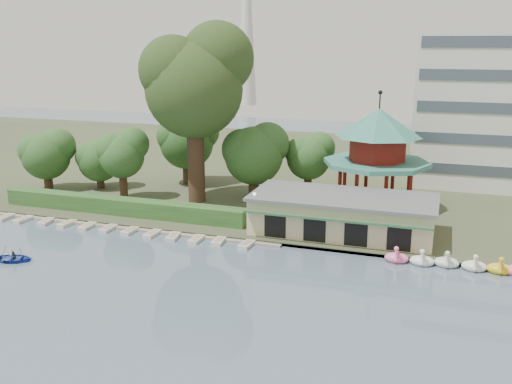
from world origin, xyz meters
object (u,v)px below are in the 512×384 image
at_px(dock, 130,227).
at_px(boathouse, 343,214).
at_px(rowboat_with_passengers, 13,256).
at_px(pavilion, 377,149).
at_px(big_tree, 196,79).

distance_m(dock, boathouse, 22.62).
height_order(dock, rowboat_with_passengers, rowboat_with_passengers).
relative_size(dock, pavilion, 2.52).
xyz_separation_m(dock, rowboat_with_passengers, (-5.16, -11.76, 0.40)).
relative_size(dock, boathouse, 1.83).
height_order(pavilion, big_tree, big_tree).
xyz_separation_m(boathouse, pavilion, (2.00, 10.03, 5.11)).
distance_m(boathouse, big_tree, 23.59).
bearing_deg(boathouse, dock, -167.76).
bearing_deg(pavilion, big_tree, -169.63).
relative_size(dock, big_tree, 1.59).
height_order(pavilion, rowboat_with_passengers, pavilion).
distance_m(big_tree, rowboat_with_passengers, 28.28).
distance_m(boathouse, rowboat_with_passengers, 31.85).
bearing_deg(dock, pavilion, 31.66).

